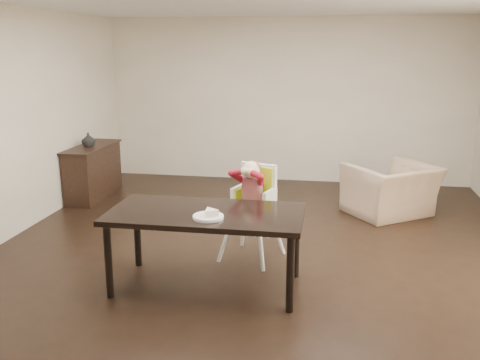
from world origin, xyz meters
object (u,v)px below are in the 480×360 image
object	(u,v)px
sideboard	(93,172)
high_chair	(253,190)
dining_table	(206,220)
armchair	(391,181)

from	to	relation	value
sideboard	high_chair	bearing A→B (deg)	-35.60
dining_table	sideboard	bearing A→B (deg)	131.07
armchair	sideboard	world-z (taller)	armchair
high_chair	sideboard	world-z (taller)	high_chair
dining_table	high_chair	size ratio (longest dim) A/B	1.68
dining_table	armchair	xyz separation A→B (m)	(1.94, 2.60, -0.21)
dining_table	high_chair	xyz separation A→B (m)	(0.33, 0.80, 0.09)
high_chair	sideboard	size ratio (longest dim) A/B	0.85
high_chair	armchair	distance (m)	2.44
high_chair	sideboard	distance (m)	3.36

